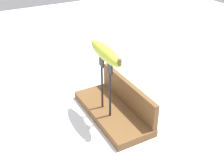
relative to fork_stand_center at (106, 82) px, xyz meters
name	(u,v)px	position (x,y,z in m)	size (l,w,h in m)	color
ground_plane	(112,115)	(0.00, 0.02, -0.14)	(3.00, 3.00, 0.00)	silver
wooden_board	(112,112)	(0.00, 0.02, -0.13)	(0.33, 0.14, 0.03)	brown
board_backstop	(128,93)	(0.00, 0.08, -0.07)	(0.33, 0.02, 0.09)	brown
fork_stand_center	(106,82)	(0.00, 0.00, 0.00)	(0.08, 0.01, 0.19)	black
banana_raised_center	(105,53)	(0.00, 0.00, 0.10)	(0.20, 0.05, 0.04)	#B2C138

